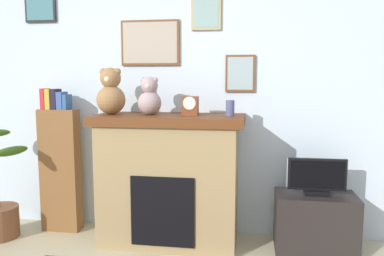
# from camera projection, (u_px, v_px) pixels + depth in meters

# --- Properties ---
(back_wall) EXTENTS (5.20, 0.15, 2.60)m
(back_wall) POSITION_uv_depth(u_px,v_px,m) (168.00, 99.00, 3.77)
(back_wall) COLOR silver
(back_wall) RESTS_ON ground_plane
(fireplace) EXTENTS (1.34, 0.66, 1.18)m
(fireplace) POSITION_uv_depth(u_px,v_px,m) (170.00, 178.00, 3.49)
(fireplace) COLOR #998054
(fireplace) RESTS_ON ground_plane
(bookshelf) EXTENTS (0.37, 0.16, 1.41)m
(bookshelf) POSITION_uv_depth(u_px,v_px,m) (60.00, 165.00, 3.75)
(bookshelf) COLOR brown
(bookshelf) RESTS_ON ground_plane
(tv_stand) EXTENTS (0.69, 0.40, 0.51)m
(tv_stand) POSITION_uv_depth(u_px,v_px,m) (315.00, 222.00, 3.33)
(tv_stand) COLOR black
(tv_stand) RESTS_ON ground_plane
(television) EXTENTS (0.49, 0.14, 0.32)m
(television) POSITION_uv_depth(u_px,v_px,m) (317.00, 178.00, 3.28)
(television) COLOR black
(television) RESTS_ON tv_stand
(candle_jar) EXTENTS (0.08, 0.08, 0.14)m
(candle_jar) POSITION_uv_depth(u_px,v_px,m) (230.00, 108.00, 3.31)
(candle_jar) COLOR #4C517A
(candle_jar) RESTS_ON fireplace
(mantel_clock) EXTENTS (0.14, 0.10, 0.17)m
(mantel_clock) POSITION_uv_depth(u_px,v_px,m) (190.00, 106.00, 3.36)
(mantel_clock) COLOR brown
(mantel_clock) RESTS_ON fireplace
(teddy_bear_cream) EXTENTS (0.26, 0.26, 0.42)m
(teddy_bear_cream) POSITION_uv_depth(u_px,v_px,m) (111.00, 93.00, 3.46)
(teddy_bear_cream) COLOR olive
(teddy_bear_cream) RESTS_ON fireplace
(teddy_bear_brown) EXTENTS (0.21, 0.21, 0.34)m
(teddy_bear_brown) POSITION_uv_depth(u_px,v_px,m) (150.00, 98.00, 3.41)
(teddy_bear_brown) COLOR #A78D90
(teddy_bear_brown) RESTS_ON fireplace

